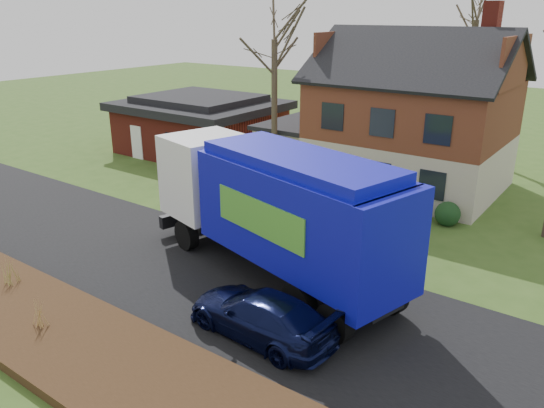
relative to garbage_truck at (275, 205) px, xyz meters
The scene contains 12 objects.
ground 3.79m from the garbage_truck, 148.68° to the right, with size 120.00×120.00×0.00m, color #34521B.
road 3.79m from the garbage_truck, 148.68° to the right, with size 80.00×7.00×0.02m, color black.
mulch_verge 7.52m from the garbage_truck, 108.93° to the right, with size 80.00×3.50×0.30m, color #312010.
main_house 12.61m from the garbage_truck, 93.69° to the left, with size 12.95×8.95×9.26m.
ranch_house 18.43m from the garbage_truck, 140.94° to the left, with size 9.80×8.20×3.70m.
garbage_truck is the anchor object (origin of this frame).
silver_sedan 4.19m from the garbage_truck, 137.73° to the left, with size 1.68×4.82×1.59m, color #A9ABB0.
navy_wagon 4.17m from the garbage_truck, 60.87° to the right, with size 1.89×4.66×1.35m, color black.
tree_front_west 12.42m from the garbage_truck, 125.78° to the left, with size 3.50×3.50×10.41m.
tree_back 22.75m from the garbage_truck, 90.75° to the left, with size 3.56×3.56×11.27m.
grass_clump_west 9.01m from the garbage_truck, 137.20° to the right, with size 0.35×0.28×0.91m.
grass_clump_mid 7.89m from the garbage_truck, 115.74° to the right, with size 0.32×0.26×0.90m.
Camera 1 is at (12.00, -12.20, 8.79)m, focal length 35.00 mm.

